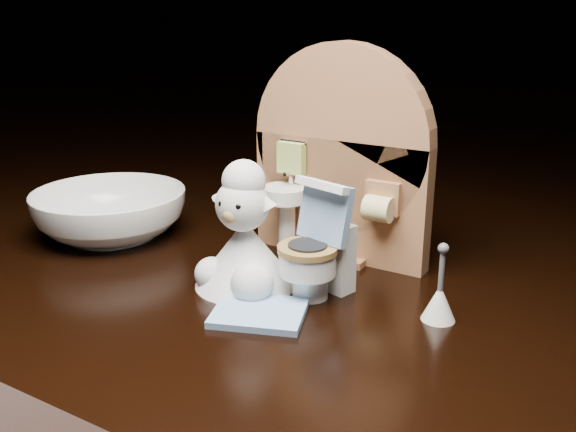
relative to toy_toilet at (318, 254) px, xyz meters
name	(u,v)px	position (x,y,z in m)	size (l,w,h in m)	color
backdrop_panel	(339,167)	(-0.02, 0.06, 0.04)	(0.13, 0.05, 0.15)	#A16842
toy_toilet	(318,254)	(0.00, 0.00, 0.00)	(0.04, 0.05, 0.07)	white
bath_mat	(259,313)	(-0.01, -0.04, -0.02)	(0.05, 0.04, 0.00)	#789EC9
toilet_brush	(439,300)	(0.08, 0.01, -0.01)	(0.02, 0.02, 0.05)	white
plush_lamb	(244,243)	(-0.05, -0.01, 0.00)	(0.07, 0.07, 0.09)	silver
ceramic_bowl	(110,214)	(-0.19, 0.01, -0.01)	(0.12, 0.12, 0.04)	white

